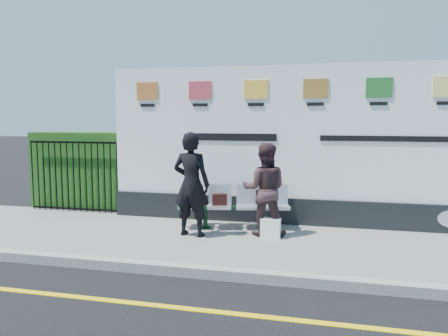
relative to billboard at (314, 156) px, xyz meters
name	(u,v)px	position (x,y,z in m)	size (l,w,h in m)	color
ground	(252,316)	(-0.50, -3.85, -1.42)	(80.00, 80.00, 0.00)	black
pavement	(278,246)	(-0.50, -1.35, -1.36)	(14.00, 3.00, 0.12)	slate
kerb	(265,277)	(-0.50, -2.85, -1.35)	(14.00, 0.18, 0.14)	gray
yellow_line	(252,316)	(-0.50, -3.85, -1.42)	(14.00, 0.10, 0.01)	yellow
billboard	(314,156)	(0.00, 0.00, 0.00)	(8.00, 0.30, 3.00)	black
hedge	(85,170)	(-5.08, 0.45, -0.45)	(2.35, 0.70, 1.70)	#225118
railing	(74,176)	(-5.08, 0.00, -0.53)	(2.05, 0.06, 1.54)	black
bench	(234,217)	(-1.40, -0.63, -1.08)	(2.01, 0.53, 0.43)	#B4B8BE
woman_left	(191,184)	(-2.00, -1.29, -0.41)	(0.65, 0.43, 1.79)	black
woman_right	(265,189)	(-0.79, -0.95, -0.50)	(0.78, 0.60, 1.60)	#392528
handbag_brown	(220,199)	(-1.66, -0.69, -0.76)	(0.27, 0.11, 0.21)	black
carrier_bag_white	(271,228)	(-0.66, -1.12, -1.13)	(0.33, 0.20, 0.33)	white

